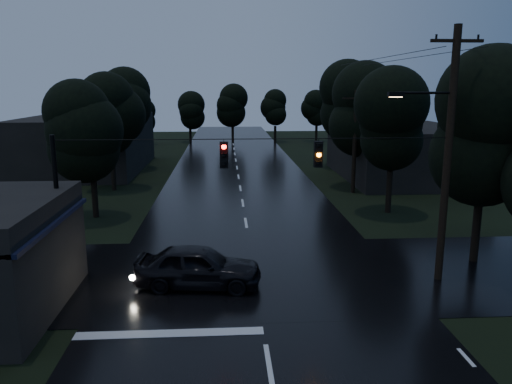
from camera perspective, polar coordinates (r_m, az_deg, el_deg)
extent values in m
cube|color=black|center=(38.56, -1.80, 0.40)|extent=(12.00, 120.00, 0.02)
cube|color=black|center=(21.25, -0.21, -9.38)|extent=(60.00, 9.00, 0.02)
cube|color=black|center=(18.31, -22.08, -3.28)|extent=(0.30, 7.00, 0.15)
cylinder|color=black|center=(16.26, -25.62, -11.84)|extent=(0.10, 0.10, 3.00)
cylinder|color=black|center=(21.58, -19.77, -5.56)|extent=(0.10, 0.10, 3.00)
cube|color=#F8B763|center=(17.17, -23.62, -6.84)|extent=(0.06, 1.60, 0.50)
cube|color=#F8B763|center=(19.61, -20.98, -4.34)|extent=(0.06, 1.20, 0.50)
cube|color=black|center=(44.77, 16.27, 4.40)|extent=(10.00, 14.00, 4.40)
cube|color=black|center=(49.72, -18.63, 5.32)|extent=(10.00, 16.00, 5.00)
cylinder|color=black|center=(20.84, 21.05, 3.63)|extent=(0.30, 0.30, 10.00)
cube|color=black|center=(20.73, 21.99, 15.74)|extent=(2.00, 0.12, 0.12)
cylinder|color=black|center=(20.23, 18.71, 10.68)|extent=(2.20, 0.10, 0.10)
cube|color=black|center=(19.84, 15.70, 10.71)|extent=(0.60, 0.25, 0.18)
cube|color=#FFB266|center=(19.84, 15.69, 10.42)|extent=(0.45, 0.18, 0.03)
cylinder|color=black|center=(37.20, 11.21, 5.60)|extent=(0.30, 0.30, 7.50)
cube|color=black|center=(37.00, 11.41, 10.46)|extent=(2.00, 0.12, 0.12)
cylinder|color=black|center=(20.35, -21.64, -2.35)|extent=(0.18, 0.18, 6.00)
cylinder|color=black|center=(18.89, -0.04, 6.08)|extent=(15.00, 0.03, 0.03)
cube|color=black|center=(18.93, -3.68, 4.24)|extent=(0.32, 0.25, 1.00)
sphere|color=#FF0C07|center=(18.78, -3.68, 4.18)|extent=(0.18, 0.18, 0.18)
cube|color=black|center=(19.26, 7.12, 4.31)|extent=(0.32, 0.25, 1.00)
sphere|color=orange|center=(19.11, 7.21, 4.25)|extent=(0.18, 0.18, 0.18)
cylinder|color=black|center=(24.41, 23.84, -4.12)|extent=(0.36, 0.36, 2.80)
sphere|color=black|center=(23.75, 24.53, 3.79)|extent=(4.48, 4.48, 4.48)
sphere|color=black|center=(23.63, 24.78, 6.67)|extent=(4.48, 4.48, 4.48)
sphere|color=black|center=(23.58, 25.04, 9.57)|extent=(4.48, 4.48, 4.48)
cylinder|color=black|center=(31.45, -17.95, -0.56)|extent=(0.36, 0.36, 2.45)
sphere|color=black|center=(30.97, -18.30, 4.82)|extent=(3.92, 3.92, 3.92)
sphere|color=black|center=(30.87, -18.43, 6.75)|extent=(3.92, 3.92, 3.92)
sphere|color=black|center=(30.80, -18.56, 8.69)|extent=(3.92, 3.92, 3.92)
cylinder|color=black|center=(39.21, -15.99, 2.09)|extent=(0.36, 0.36, 2.62)
sphere|color=black|center=(38.82, -16.26, 6.73)|extent=(4.20, 4.20, 4.20)
sphere|color=black|center=(38.74, -16.36, 8.38)|extent=(4.20, 4.20, 4.20)
sphere|color=black|center=(38.69, -16.46, 10.04)|extent=(4.20, 4.20, 4.20)
cylinder|color=black|center=(49.01, -14.24, 4.19)|extent=(0.36, 0.36, 2.80)
sphere|color=black|center=(48.69, -14.45, 8.15)|extent=(4.48, 4.48, 4.48)
sphere|color=black|center=(48.63, -14.52, 9.56)|extent=(4.48, 4.48, 4.48)
sphere|color=black|center=(48.60, -14.60, 10.98)|extent=(4.48, 4.48, 4.48)
cylinder|color=black|center=(32.10, 14.94, 0.02)|extent=(0.36, 0.36, 2.62)
sphere|color=black|center=(31.61, 15.25, 5.68)|extent=(4.20, 4.20, 4.20)
sphere|color=black|center=(31.52, 15.36, 7.72)|extent=(4.20, 4.20, 4.20)
sphere|color=black|center=(31.46, 15.48, 9.76)|extent=(4.20, 4.20, 4.20)
cylinder|color=black|center=(39.77, 12.16, 2.54)|extent=(0.36, 0.36, 2.80)
sphere|color=black|center=(39.37, 12.38, 7.43)|extent=(4.48, 4.48, 4.48)
sphere|color=black|center=(39.30, 12.46, 9.17)|extent=(4.48, 4.48, 4.48)
sphere|color=black|center=(39.26, 12.54, 10.92)|extent=(4.48, 4.48, 4.48)
cylinder|color=black|center=(49.49, 9.73, 4.56)|extent=(0.36, 0.36, 2.97)
sphere|color=black|center=(49.16, 9.88, 8.74)|extent=(4.76, 4.76, 4.76)
sphere|color=black|center=(49.11, 9.93, 10.22)|extent=(4.76, 4.76, 4.76)
sphere|color=black|center=(49.09, 9.99, 11.71)|extent=(4.76, 4.76, 4.76)
imported|color=black|center=(19.86, -6.62, -8.44)|extent=(5.11, 2.52, 1.68)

